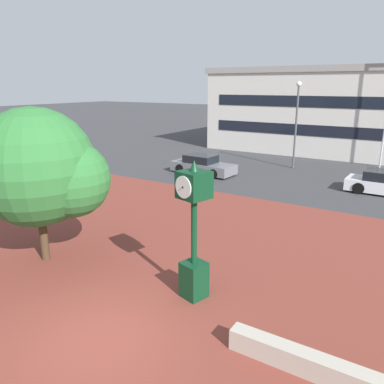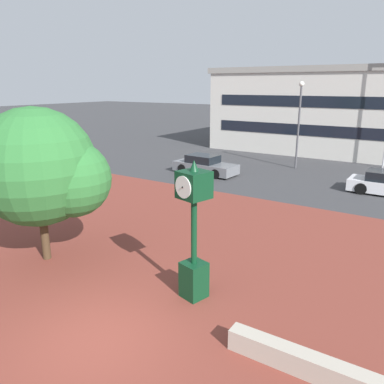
% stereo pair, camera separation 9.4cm
% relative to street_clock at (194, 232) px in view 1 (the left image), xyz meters
% --- Properties ---
extents(ground_plane, '(200.00, 200.00, 0.00)m').
position_rel_street_clock_xyz_m(ground_plane, '(-0.87, -2.85, -1.98)').
color(ground_plane, '#38383A').
extents(plaza_brick_paving, '(44.00, 16.94, 0.01)m').
position_rel_street_clock_xyz_m(plaza_brick_paving, '(-0.87, 1.62, -1.97)').
color(plaza_brick_paving, brown).
rests_on(plaza_brick_paving, ground).
extents(planter_wall, '(3.20, 0.41, 0.50)m').
position_rel_street_clock_xyz_m(planter_wall, '(3.48, -1.30, -1.73)').
color(planter_wall, '#ADA393').
rests_on(planter_wall, ground).
extents(street_clock, '(0.90, 0.92, 3.99)m').
position_rel_street_clock_xyz_m(street_clock, '(0.00, 0.00, 0.00)').
color(street_clock, '#0C381E').
rests_on(street_clock, ground).
extents(plaza_tree, '(4.22, 3.93, 5.24)m').
position_rel_street_clock_xyz_m(plaza_tree, '(-5.45, -0.59, 1.21)').
color(plaza_tree, '#42301E').
rests_on(plaza_tree, ground).
extents(car_street_mid, '(4.51, 2.04, 1.28)m').
position_rel_street_clock_xyz_m(car_street_mid, '(-7.85, 13.61, -1.41)').
color(car_street_mid, slate).
rests_on(car_street_mid, ground).
extents(civic_building, '(25.41, 13.61, 7.37)m').
position_rel_street_clock_xyz_m(civic_building, '(-0.64, 29.94, 1.72)').
color(civic_building, beige).
rests_on(civic_building, ground).
extents(street_lamp_post, '(0.36, 0.36, 6.12)m').
position_rel_street_clock_xyz_m(street_lamp_post, '(-3.17, 18.69, 1.80)').
color(street_lamp_post, '#4C4C51').
rests_on(street_lamp_post, ground).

